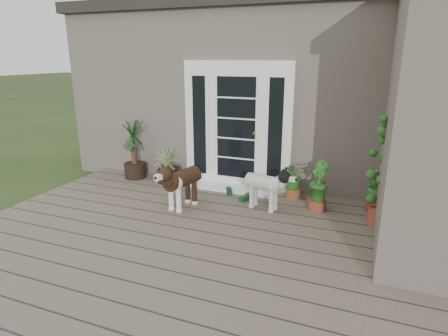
% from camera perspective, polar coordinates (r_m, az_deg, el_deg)
% --- Properties ---
extents(deck, '(6.20, 4.60, 0.12)m').
position_cam_1_polar(deck, '(4.79, -4.90, -11.87)').
color(deck, '#6B5B4C').
rests_on(deck, ground).
extents(house_main, '(7.40, 4.00, 3.10)m').
position_cam_1_polar(house_main, '(8.27, 8.17, 11.02)').
color(house_main, '#665E54').
rests_on(house_main, ground).
extents(roof_main, '(7.60, 4.20, 0.20)m').
position_cam_1_polar(roof_main, '(8.27, 8.67, 22.46)').
color(roof_main, '#2D2826').
rests_on(roof_main, house_main).
extents(door_unit, '(1.90, 0.14, 2.15)m').
position_cam_1_polar(door_unit, '(6.42, 1.95, 6.37)').
color(door_unit, white).
rests_on(door_unit, deck).
extents(door_step, '(1.60, 0.40, 0.05)m').
position_cam_1_polar(door_step, '(6.51, 1.27, -3.05)').
color(door_step, white).
rests_on(door_step, deck).
extents(brindle_dog, '(0.52, 0.88, 0.68)m').
position_cam_1_polar(brindle_dog, '(5.68, -6.30, -2.79)').
color(brindle_dog, '#3A2315').
rests_on(brindle_dog, deck).
extents(white_dog, '(0.78, 0.46, 0.61)m').
position_cam_1_polar(white_dog, '(5.64, 6.06, -3.32)').
color(white_dog, white).
rests_on(white_dog, deck).
extents(spider_plant, '(0.83, 0.83, 0.68)m').
position_cam_1_polar(spider_plant, '(6.87, -8.58, 0.61)').
color(spider_plant, '#90AE6B').
rests_on(spider_plant, deck).
extents(yucca, '(0.84, 0.84, 1.11)m').
position_cam_1_polar(yucca, '(7.20, -13.53, 2.82)').
color(yucca, black).
rests_on(yucca, deck).
extents(herb_a, '(0.57, 0.57, 0.54)m').
position_cam_1_polar(herb_a, '(6.17, 10.48, -2.06)').
color(herb_a, '#1C6420').
rests_on(herb_a, deck).
extents(herb_b, '(0.45, 0.45, 0.54)m').
position_cam_1_polar(herb_b, '(5.77, 13.98, -3.66)').
color(herb_b, '#1F5016').
rests_on(herb_b, deck).
extents(herb_c, '(0.46, 0.46, 0.55)m').
position_cam_1_polar(herb_c, '(5.97, 22.18, -3.62)').
color(herb_c, '#2B621C').
rests_on(herb_c, deck).
extents(sapling, '(0.62, 0.62, 1.60)m').
position_cam_1_polar(sapling, '(5.35, 23.27, -0.16)').
color(sapling, '#224D16').
rests_on(sapling, deck).
extents(clog_left, '(0.23, 0.29, 0.08)m').
position_cam_1_polar(clog_left, '(6.32, 0.80, -3.53)').
color(clog_left, black).
rests_on(clog_left, deck).
extents(clog_right, '(0.21, 0.30, 0.08)m').
position_cam_1_polar(clog_right, '(6.04, 3.26, -4.52)').
color(clog_right, '#16391A').
rests_on(clog_right, deck).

